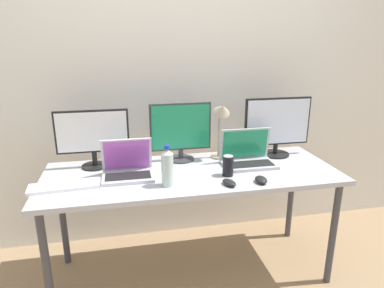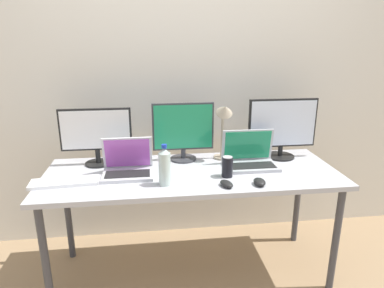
% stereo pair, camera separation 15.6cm
% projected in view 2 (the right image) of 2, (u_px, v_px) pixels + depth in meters
% --- Properties ---
extents(ground_plane, '(16.00, 16.00, 0.00)m').
position_uv_depth(ground_plane, '(192.00, 271.00, 2.36)').
color(ground_plane, '#9E7F5B').
extents(wall_back, '(7.00, 0.08, 2.60)m').
position_uv_depth(wall_back, '(182.00, 72.00, 2.53)').
color(wall_back, silver).
rests_on(wall_back, ground).
extents(work_desk, '(1.82, 0.68, 0.74)m').
position_uv_depth(work_desk, '(192.00, 181.00, 2.16)').
color(work_desk, '#424247').
rests_on(work_desk, ground).
extents(monitor_left, '(0.45, 0.17, 0.37)m').
position_uv_depth(monitor_left, '(96.00, 134.00, 2.20)').
color(monitor_left, black).
rests_on(monitor_left, work_desk).
extents(monitor_center, '(0.41, 0.18, 0.39)m').
position_uv_depth(monitor_center, '(183.00, 130.00, 2.29)').
color(monitor_center, '#38383D').
rests_on(monitor_center, work_desk).
extents(monitor_right, '(0.47, 0.20, 0.41)m').
position_uv_depth(monitor_right, '(282.00, 127.00, 2.33)').
color(monitor_right, black).
rests_on(monitor_right, work_desk).
extents(laptop_silver, '(0.30, 0.22, 0.23)m').
position_uv_depth(laptop_silver, '(128.00, 166.00, 2.08)').
color(laptop_silver, silver).
rests_on(laptop_silver, work_desk).
extents(laptop_secondary, '(0.34, 0.22, 0.23)m').
position_uv_depth(laptop_secondary, '(249.00, 158.00, 2.22)').
color(laptop_secondary, '#B7B7BC').
rests_on(laptop_secondary, work_desk).
extents(keyboard_main, '(0.39, 0.16, 0.02)m').
position_uv_depth(keyboard_main, '(65.00, 182.00, 1.96)').
color(keyboard_main, white).
rests_on(keyboard_main, work_desk).
extents(mouse_by_keyboard, '(0.09, 0.12, 0.03)m').
position_uv_depth(mouse_by_keyboard, '(226.00, 184.00, 1.92)').
color(mouse_by_keyboard, black).
rests_on(mouse_by_keyboard, work_desk).
extents(mouse_by_laptop, '(0.07, 0.10, 0.04)m').
position_uv_depth(mouse_by_laptop, '(260.00, 182.00, 1.94)').
color(mouse_by_laptop, black).
rests_on(mouse_by_laptop, work_desk).
extents(water_bottle, '(0.07, 0.07, 0.24)m').
position_uv_depth(water_bottle, '(165.00, 167.00, 1.92)').
color(water_bottle, silver).
rests_on(water_bottle, work_desk).
extents(soda_can_near_keyboard, '(0.07, 0.07, 0.13)m').
position_uv_depth(soda_can_near_keyboard, '(227.00, 167.00, 2.04)').
color(soda_can_near_keyboard, black).
rests_on(soda_can_near_keyboard, work_desk).
extents(desk_lamp, '(0.11, 0.18, 0.41)m').
position_uv_depth(desk_lamp, '(224.00, 121.00, 2.26)').
color(desk_lamp, tan).
rests_on(desk_lamp, work_desk).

